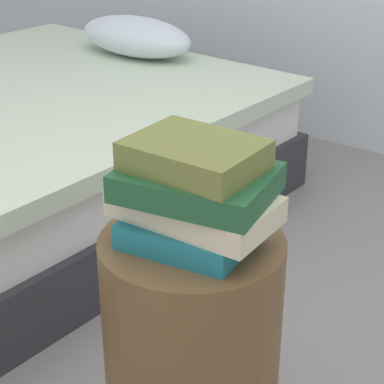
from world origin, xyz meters
name	(u,v)px	position (x,y,z in m)	size (l,w,h in m)	color
side_table	(192,361)	(0.00, 0.00, 0.29)	(0.36, 0.36, 0.57)	brown
book_teal	(190,232)	(0.00, -0.01, 0.60)	(0.22, 0.17, 0.05)	#1E727F
book_cream	(195,206)	(0.01, 0.00, 0.65)	(0.29, 0.17, 0.05)	beige
book_forest	(199,181)	(0.01, 0.00, 0.70)	(0.27, 0.20, 0.05)	#1E512D
book_olive	(196,154)	(0.01, 0.00, 0.75)	(0.23, 0.18, 0.05)	olive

